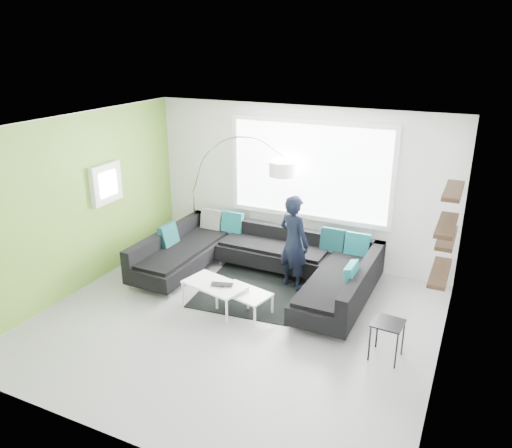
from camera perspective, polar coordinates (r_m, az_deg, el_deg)
The scene contains 9 objects.
ground at distance 7.35m, azimuth -2.38°, elevation -11.12°, with size 5.50×5.50×0.00m, color gray.
room_shell at distance 6.74m, azimuth -1.52°, elevation 2.87°, with size 5.54×5.04×2.82m.
sectional_sofa at distance 8.22m, azimuth 0.05°, elevation -4.71°, with size 3.73×2.33×0.80m.
rug at distance 8.07m, azimuth 2.08°, elevation -7.97°, with size 2.36×1.71×0.01m, color black.
coffee_table at distance 7.57m, azimuth -3.06°, elevation -8.40°, with size 1.20×0.70×0.39m, color white.
arc_lamp at distance 9.53m, azimuth -7.18°, elevation 3.78°, with size 2.12×0.66×2.27m, color silver, non-canonical shape.
side_table at distance 6.70m, azimuth 14.69°, elevation -12.71°, with size 0.37×0.37×0.51m, color black.
person at distance 7.98m, azimuth 4.34°, elevation -2.13°, with size 0.68×0.57×1.58m, color black.
laptop at distance 7.45m, azimuth -4.00°, elevation -7.10°, with size 0.37×0.29×0.03m, color black.
Camera 1 is at (2.93, -5.53, 3.84)m, focal length 35.00 mm.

